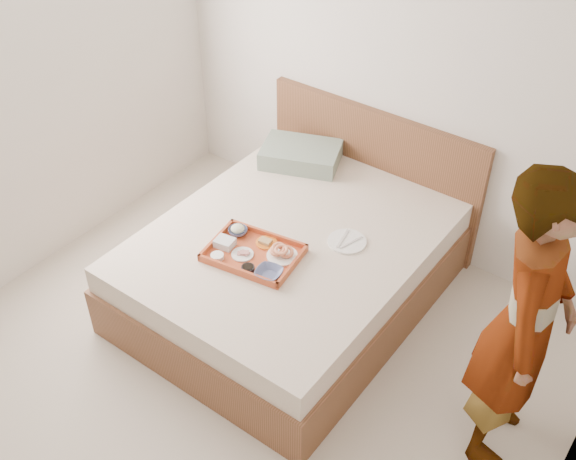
# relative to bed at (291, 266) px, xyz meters

# --- Properties ---
(ground) EXTENTS (3.50, 4.00, 0.01)m
(ground) POSITION_rel_bed_xyz_m (0.13, -1.00, -0.27)
(ground) COLOR #BFB4A2
(ground) RESTS_ON ground
(wall_back) EXTENTS (3.50, 0.01, 2.60)m
(wall_back) POSITION_rel_bed_xyz_m (0.13, 1.00, 1.04)
(wall_back) COLOR silver
(wall_back) RESTS_ON ground
(wall_right) EXTENTS (0.01, 4.00, 2.60)m
(wall_right) POSITION_rel_bed_xyz_m (1.88, -1.00, 1.04)
(wall_right) COLOR silver
(wall_right) RESTS_ON ground
(bed) EXTENTS (1.65, 2.00, 0.53)m
(bed) POSITION_rel_bed_xyz_m (0.00, 0.00, 0.00)
(bed) COLOR brown
(bed) RESTS_ON ground
(headboard) EXTENTS (1.65, 0.06, 0.95)m
(headboard) POSITION_rel_bed_xyz_m (0.00, 0.97, 0.21)
(headboard) COLOR brown
(headboard) RESTS_ON ground
(pillow) EXTENTS (0.63, 0.53, 0.13)m
(pillow) POSITION_rel_bed_xyz_m (-0.42, 0.69, 0.33)
(pillow) COLOR gray
(pillow) RESTS_ON bed
(tray) EXTENTS (0.59, 0.47, 0.05)m
(tray) POSITION_rel_bed_xyz_m (-0.06, -0.30, 0.29)
(tray) COLOR #B14E23
(tray) RESTS_ON bed
(prawn_plate) EXTENTS (0.21, 0.21, 0.01)m
(prawn_plate) POSITION_rel_bed_xyz_m (0.09, -0.22, 0.29)
(prawn_plate) COLOR white
(prawn_plate) RESTS_ON tray
(navy_bowl_big) EXTENTS (0.17, 0.17, 0.04)m
(navy_bowl_big) POSITION_rel_bed_xyz_m (0.13, -0.39, 0.30)
(navy_bowl_big) COLOR #151D4C
(navy_bowl_big) RESTS_ON tray
(sauce_dish) EXTENTS (0.09, 0.09, 0.03)m
(sauce_dish) POSITION_rel_bed_xyz_m (0.01, -0.43, 0.29)
(sauce_dish) COLOR black
(sauce_dish) RESTS_ON tray
(meat_plate) EXTENTS (0.15, 0.15, 0.01)m
(meat_plate) POSITION_rel_bed_xyz_m (-0.10, -0.34, 0.28)
(meat_plate) COLOR white
(meat_plate) RESTS_ON tray
(bread_plate) EXTENTS (0.15, 0.15, 0.01)m
(bread_plate) POSITION_rel_bed_xyz_m (-0.06, -0.17, 0.28)
(bread_plate) COLOR orange
(bread_plate) RESTS_ON tray
(salad_bowl) EXTENTS (0.13, 0.13, 0.04)m
(salad_bowl) POSITION_rel_bed_xyz_m (-0.25, -0.21, 0.30)
(salad_bowl) COLOR #151D4C
(salad_bowl) RESTS_ON tray
(plastic_tub) EXTENTS (0.12, 0.11, 0.05)m
(plastic_tub) POSITION_rel_bed_xyz_m (-0.24, -0.34, 0.30)
(plastic_tub) COLOR silver
(plastic_tub) RESTS_ON tray
(cheese_round) EXTENTS (0.09, 0.09, 0.03)m
(cheese_round) POSITION_rel_bed_xyz_m (-0.20, -0.45, 0.29)
(cheese_round) COLOR white
(cheese_round) RESTS_ON tray
(dinner_plate) EXTENTS (0.26, 0.26, 0.01)m
(dinner_plate) POSITION_rel_bed_xyz_m (0.32, 0.14, 0.27)
(dinner_plate) COLOR white
(dinner_plate) RESTS_ON bed
(person) EXTENTS (0.52, 0.69, 1.72)m
(person) POSITION_rel_bed_xyz_m (1.51, -0.21, 0.59)
(person) COLOR beige
(person) RESTS_ON ground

